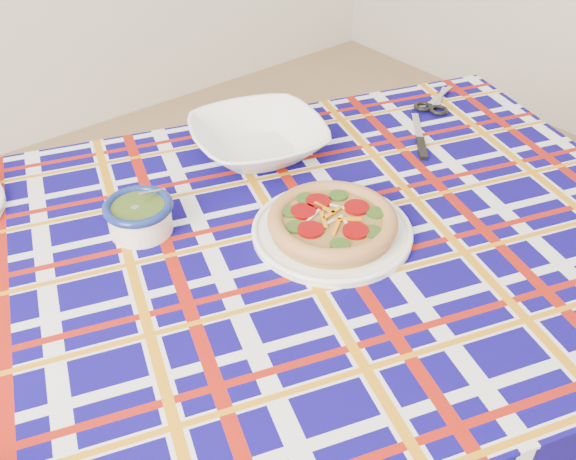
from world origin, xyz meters
TOP-DOWN VIEW (x-y plane):
  - dining_table at (-0.06, 0.13)m, footprint 1.70×1.35m
  - tablecloth at (-0.06, 0.13)m, footprint 1.74×1.39m
  - main_focaccia_plate at (0.08, 0.09)m, footprint 0.34×0.34m
  - pesto_bowl at (-0.17, 0.30)m, footprint 0.16×0.16m
  - serving_bowl at (0.14, 0.38)m, footprint 0.33×0.33m
  - table_knife at (0.47, 0.25)m, footprint 0.16×0.17m
  - kitchen_scissors at (0.63, 0.31)m, footprint 0.20×0.15m

SIDE VIEW (x-z plane):
  - dining_table at x=-0.06m, z-range 0.28..0.98m
  - tablecloth at x=-0.06m, z-range 0.60..0.70m
  - table_knife at x=0.47m, z-range 0.70..0.71m
  - kitchen_scissors at x=0.63m, z-range 0.70..0.72m
  - main_focaccia_plate at x=0.08m, z-range 0.70..0.76m
  - serving_bowl at x=0.14m, z-range 0.70..0.77m
  - pesto_bowl at x=-0.17m, z-range 0.70..0.77m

